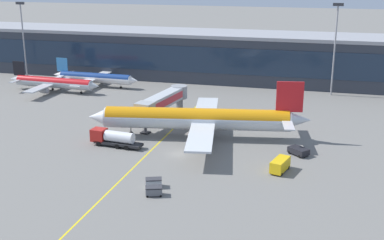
{
  "coord_description": "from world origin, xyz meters",
  "views": [
    {
      "loc": [
        24.94,
        -87.45,
        35.08
      ],
      "look_at": [
        0.48,
        7.85,
        4.5
      ],
      "focal_mm": 47.18,
      "sensor_mm": 36.0,
      "label": 1
    }
  ],
  "objects_px": {
    "pushback_tug": "(299,151)",
    "baggage_cart_1": "(154,182)",
    "main_airliner": "(198,119)",
    "fuel_tanker": "(113,138)",
    "crew_van": "(280,164)",
    "commuter_jet_near": "(53,82)",
    "commuter_jet_far": "(95,78)",
    "baggage_cart_0": "(154,191)"
  },
  "relations": [
    {
      "from": "baggage_cart_1",
      "to": "commuter_jet_far",
      "type": "bearing_deg",
      "value": 122.12
    },
    {
      "from": "baggage_cart_0",
      "to": "commuter_jet_near",
      "type": "height_order",
      "value": "commuter_jet_near"
    },
    {
      "from": "fuel_tanker",
      "to": "pushback_tug",
      "type": "distance_m",
      "value": 36.62
    },
    {
      "from": "baggage_cart_0",
      "to": "baggage_cart_1",
      "type": "distance_m",
      "value": 3.2
    },
    {
      "from": "pushback_tug",
      "to": "baggage_cart_1",
      "type": "relative_size",
      "value": 1.46
    },
    {
      "from": "fuel_tanker",
      "to": "commuter_jet_near",
      "type": "relative_size",
      "value": 0.38
    },
    {
      "from": "fuel_tanker",
      "to": "baggage_cart_0",
      "type": "relative_size",
      "value": 3.66
    },
    {
      "from": "pushback_tug",
      "to": "baggage_cart_1",
      "type": "height_order",
      "value": "baggage_cart_1"
    },
    {
      "from": "fuel_tanker",
      "to": "crew_van",
      "type": "height_order",
      "value": "fuel_tanker"
    },
    {
      "from": "pushback_tug",
      "to": "baggage_cart_0",
      "type": "distance_m",
      "value": 31.83
    },
    {
      "from": "commuter_jet_far",
      "to": "commuter_jet_near",
      "type": "bearing_deg",
      "value": -135.58
    },
    {
      "from": "commuter_jet_far",
      "to": "commuter_jet_near",
      "type": "relative_size",
      "value": 0.96
    },
    {
      "from": "pushback_tug",
      "to": "baggage_cart_0",
      "type": "relative_size",
      "value": 1.46
    },
    {
      "from": "pushback_tug",
      "to": "baggage_cart_1",
      "type": "xyz_separation_m",
      "value": [
        -22.32,
        -20.66,
        -0.07
      ]
    },
    {
      "from": "baggage_cart_1",
      "to": "crew_van",
      "type": "bearing_deg",
      "value": 31.02
    },
    {
      "from": "commuter_jet_near",
      "to": "commuter_jet_far",
      "type": "bearing_deg",
      "value": 44.42
    },
    {
      "from": "crew_van",
      "to": "baggage_cart_0",
      "type": "bearing_deg",
      "value": -141.37
    },
    {
      "from": "main_airliner",
      "to": "fuel_tanker",
      "type": "xyz_separation_m",
      "value": [
        -15.28,
        -9.01,
        -2.47
      ]
    },
    {
      "from": "fuel_tanker",
      "to": "baggage_cart_1",
      "type": "xyz_separation_m",
      "value": [
        14.05,
        -16.45,
        -0.96
      ]
    },
    {
      "from": "baggage_cart_1",
      "to": "baggage_cart_0",
      "type": "bearing_deg",
      "value": -70.78
    },
    {
      "from": "fuel_tanker",
      "to": "crew_van",
      "type": "xyz_separation_m",
      "value": [
        33.59,
        -4.7,
        -0.43
      ]
    },
    {
      "from": "crew_van",
      "to": "baggage_cart_0",
      "type": "relative_size",
      "value": 1.79
    },
    {
      "from": "commuter_jet_near",
      "to": "fuel_tanker",
      "type": "bearing_deg",
      "value": -47.85
    },
    {
      "from": "baggage_cart_0",
      "to": "baggage_cart_1",
      "type": "relative_size",
      "value": 1.0
    },
    {
      "from": "baggage_cart_0",
      "to": "main_airliner",
      "type": "bearing_deg",
      "value": 89.63
    },
    {
      "from": "main_airliner",
      "to": "pushback_tug",
      "type": "bearing_deg",
      "value": -12.83
    },
    {
      "from": "baggage_cart_1",
      "to": "commuter_jet_near",
      "type": "bearing_deg",
      "value": 131.66
    },
    {
      "from": "baggage_cart_0",
      "to": "crew_van",
      "type": "bearing_deg",
      "value": 38.63
    },
    {
      "from": "pushback_tug",
      "to": "main_airliner",
      "type": "bearing_deg",
      "value": 167.17
    },
    {
      "from": "crew_van",
      "to": "commuter_jet_near",
      "type": "distance_m",
      "value": 79.98
    },
    {
      "from": "crew_van",
      "to": "pushback_tug",
      "type": "bearing_deg",
      "value": 72.67
    },
    {
      "from": "baggage_cart_0",
      "to": "baggage_cart_1",
      "type": "height_order",
      "value": "same"
    },
    {
      "from": "baggage_cart_0",
      "to": "commuter_jet_far",
      "type": "distance_m",
      "value": 77.32
    },
    {
      "from": "crew_van",
      "to": "baggage_cart_1",
      "type": "bearing_deg",
      "value": -148.98
    },
    {
      "from": "pushback_tug",
      "to": "baggage_cart_1",
      "type": "distance_m",
      "value": 30.41
    },
    {
      "from": "crew_van",
      "to": "baggage_cart_1",
      "type": "xyz_separation_m",
      "value": [
        -19.54,
        -11.75,
        -0.53
      ]
    },
    {
      "from": "fuel_tanker",
      "to": "commuter_jet_near",
      "type": "distance_m",
      "value": 50.94
    },
    {
      "from": "main_airliner",
      "to": "baggage_cart_1",
      "type": "relative_size",
      "value": 15.47
    },
    {
      "from": "main_airliner",
      "to": "pushback_tug",
      "type": "relative_size",
      "value": 10.61
    },
    {
      "from": "main_airliner",
      "to": "pushback_tug",
      "type": "xyz_separation_m",
      "value": [
        21.08,
        -4.8,
        -3.37
      ]
    },
    {
      "from": "fuel_tanker",
      "to": "commuter_jet_near",
      "type": "bearing_deg",
      "value": 132.15
    },
    {
      "from": "commuter_jet_near",
      "to": "pushback_tug",
      "type": "bearing_deg",
      "value": -25.44
    }
  ]
}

